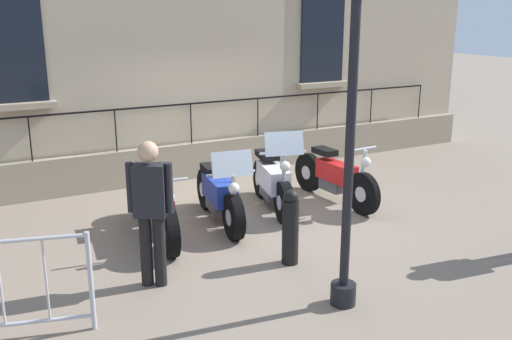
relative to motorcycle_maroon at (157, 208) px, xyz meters
name	(u,v)px	position (x,y,z in m)	size (l,w,h in m)	color
ground_plane	(243,212)	(-0.33, 1.53, -0.42)	(60.00, 60.00, 0.00)	gray
motorcycle_maroon	(157,208)	(0.00, 0.00, 0.00)	(2.20, 0.65, 1.02)	black
motorcycle_blue	(220,196)	(-0.05, 0.99, 0.02)	(2.05, 0.72, 1.26)	black
motorcycle_white	(273,183)	(-0.23, 2.01, 0.03)	(1.93, 0.84, 1.40)	black
motorcycle_red	(335,177)	(-0.04, 3.10, 0.01)	(2.14, 0.59, 1.06)	black
lamppost	(355,34)	(2.85, 1.15, 2.48)	(0.34, 1.04, 3.82)	black
bollard	(290,227)	(1.67, 1.18, 0.07)	(0.21, 0.21, 0.98)	black
pedestrian_standing	(151,205)	(1.43, -0.53, 0.57)	(0.37, 0.47, 1.73)	black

